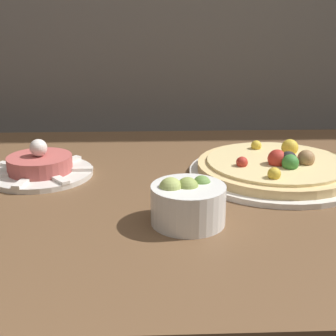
{
  "coord_description": "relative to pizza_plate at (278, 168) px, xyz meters",
  "views": [
    {
      "loc": [
        -0.0,
        -0.39,
        1.09
      ],
      "look_at": [
        0.03,
        0.41,
        0.83
      ],
      "focal_mm": 50.0,
      "sensor_mm": 36.0,
      "label": 1
    }
  ],
  "objects": [
    {
      "name": "dining_table",
      "position": [
        -0.25,
        -0.05,
        -0.12
      ],
      "size": [
        1.31,
        0.84,
        0.79
      ],
      "color": "brown",
      "rests_on": "ground_plane"
    },
    {
      "name": "tartare_plate",
      "position": [
        -0.46,
        0.02,
        0.0
      ],
      "size": [
        0.2,
        0.2,
        0.07
      ],
      "color": "silver",
      "rests_on": "dining_table"
    },
    {
      "name": "pizza_plate",
      "position": [
        0.0,
        0.0,
        0.0
      ],
      "size": [
        0.34,
        0.34,
        0.06
      ],
      "color": "silver",
      "rests_on": "dining_table"
    },
    {
      "name": "small_bowl",
      "position": [
        -0.19,
        -0.21,
        0.02
      ],
      "size": [
        0.11,
        0.11,
        0.07
      ],
      "color": "white",
      "rests_on": "dining_table"
    }
  ]
}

